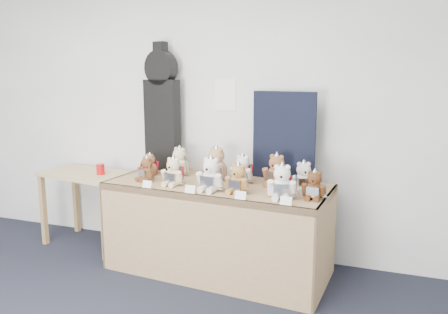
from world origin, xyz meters
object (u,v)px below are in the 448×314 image
(red_cup, at_px, (101,169))
(teddy_front_far_right, at_px, (282,183))
(teddy_front_left, at_px, (173,173))
(teddy_front_end, at_px, (314,186))
(teddy_front_centre, at_px, (211,176))
(teddy_back_left, at_px, (179,162))
(teddy_front_right, at_px, (238,180))
(teddy_back_right, at_px, (276,172))
(teddy_back_centre_right, at_px, (242,170))
(teddy_back_far_left, at_px, (150,165))
(guitar_case, at_px, (162,109))
(side_table, at_px, (87,184))
(teddy_front_far_left, at_px, (146,170))
(teddy_back_end, at_px, (304,178))
(display_table, at_px, (214,205))
(teddy_back_centre_left, at_px, (216,165))

(red_cup, height_order, teddy_front_far_right, teddy_front_far_right)
(teddy_front_left, xyz_separation_m, teddy_front_end, (1.21, -0.03, -0.01))
(teddy_front_centre, distance_m, teddy_back_left, 0.66)
(teddy_front_right, bearing_deg, teddy_back_right, 65.61)
(teddy_front_centre, distance_m, teddy_back_right, 0.58)
(red_cup, distance_m, teddy_back_centre_right, 1.47)
(teddy_back_far_left, bearing_deg, teddy_front_far_right, 10.34)
(guitar_case, height_order, teddy_back_centre_right, guitar_case)
(side_table, height_order, teddy_front_end, teddy_front_end)
(teddy_back_left, bearing_deg, teddy_back_right, 11.58)
(teddy_front_far_left, xyz_separation_m, teddy_front_centre, (0.67, -0.13, 0.03))
(teddy_front_left, height_order, teddy_front_far_right, teddy_front_far_right)
(teddy_front_left, height_order, teddy_back_end, teddy_front_left)
(display_table, distance_m, teddy_back_centre_right, 0.39)
(teddy_front_far_left, distance_m, teddy_back_left, 0.36)
(display_table, bearing_deg, guitar_case, 152.87)
(teddy_front_far_right, bearing_deg, teddy_front_end, 8.21)
(teddy_front_end, bearing_deg, teddy_back_centre_left, 163.47)
(red_cup, height_order, teddy_front_far_left, teddy_front_far_left)
(teddy_front_far_right, xyz_separation_m, teddy_back_end, (0.12, 0.29, -0.01))
(teddy_front_far_right, relative_size, teddy_back_far_left, 1.32)
(teddy_front_centre, height_order, teddy_back_centre_right, teddy_front_centre)
(teddy_back_centre_right, bearing_deg, teddy_front_far_right, -30.61)
(teddy_front_left, relative_size, teddy_front_right, 1.01)
(teddy_front_right, distance_m, teddy_back_left, 0.85)
(teddy_front_far_right, xyz_separation_m, teddy_back_centre_right, (-0.44, 0.38, -0.01))
(side_table, xyz_separation_m, guitar_case, (0.76, 0.23, 0.77))
(teddy_front_far_right, distance_m, teddy_back_right, 0.39)
(side_table, distance_m, teddy_front_far_left, 0.90)
(red_cup, distance_m, teddy_front_right, 1.57)
(guitar_case, bearing_deg, red_cup, -140.83)
(red_cup, xyz_separation_m, teddy_back_end, (2.02, -0.06, 0.09))
(teddy_back_left, height_order, teddy_back_end, teddy_back_left)
(guitar_case, distance_m, teddy_front_right, 1.25)
(teddy_back_centre_left, bearing_deg, teddy_front_far_left, -131.92)
(red_cup, height_order, teddy_back_far_left, teddy_back_far_left)
(teddy_front_left, bearing_deg, teddy_back_end, 15.66)
(guitar_case, bearing_deg, teddy_front_far_left, -67.84)
(display_table, height_order, teddy_front_end, teddy_front_end)
(teddy_front_right, relative_size, teddy_back_right, 0.87)
(display_table, xyz_separation_m, teddy_front_end, (0.87, -0.12, 0.27))
(guitar_case, relative_size, teddy_back_end, 4.57)
(teddy_front_left, relative_size, teddy_front_end, 1.10)
(red_cup, bearing_deg, teddy_front_centre, -13.91)
(teddy_front_centre, relative_size, teddy_back_left, 1.05)
(teddy_front_far_left, xyz_separation_m, teddy_front_far_right, (1.27, -0.16, 0.02))
(teddy_front_right, bearing_deg, teddy_front_left, -173.90)
(teddy_front_far_left, relative_size, teddy_back_left, 0.82)
(teddy_back_right, xyz_separation_m, teddy_back_end, (0.25, -0.08, -0.02))
(display_table, bearing_deg, teddy_back_right, 23.61)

